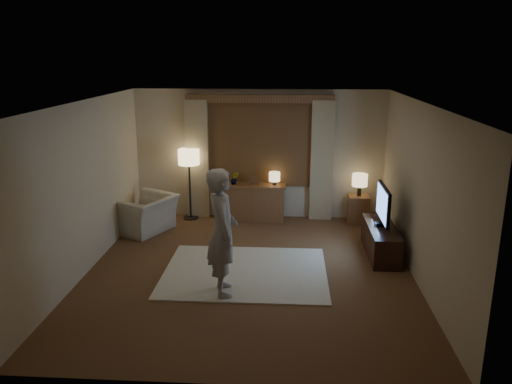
# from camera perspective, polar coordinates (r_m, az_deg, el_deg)

# --- Properties ---
(room) EXTENTS (5.04, 5.54, 2.64)m
(room) POSITION_cam_1_polar(r_m,az_deg,el_deg) (7.88, -0.54, 1.33)
(room) COLOR brown
(room) RESTS_ON ground
(rug) EXTENTS (2.50, 2.00, 0.02)m
(rug) POSITION_cam_1_polar(r_m,az_deg,el_deg) (7.81, -1.24, -9.11)
(rug) COLOR white
(rug) RESTS_ON floor
(sideboard) EXTENTS (1.20, 0.40, 0.70)m
(sideboard) POSITION_cam_1_polar(r_m,az_deg,el_deg) (10.07, -0.18, -1.29)
(sideboard) COLOR brown
(sideboard) RESTS_ON floor
(picture_frame) EXTENTS (0.16, 0.02, 0.20)m
(picture_frame) POSITION_cam_1_polar(r_m,az_deg,el_deg) (9.94, -0.18, 1.19)
(picture_frame) COLOR brown
(picture_frame) RESTS_ON sideboard
(plant) EXTENTS (0.16, 0.13, 0.30)m
(plant) POSITION_cam_1_polar(r_m,az_deg,el_deg) (9.97, -2.48, 1.51)
(plant) COLOR #999999
(plant) RESTS_ON sideboard
(table_lamp_sideboard) EXTENTS (0.22, 0.22, 0.30)m
(table_lamp_sideboard) POSITION_cam_1_polar(r_m,az_deg,el_deg) (9.90, 2.13, 1.70)
(table_lamp_sideboard) COLOR black
(table_lamp_sideboard) RESTS_ON sideboard
(floor_lamp) EXTENTS (0.42, 0.42, 1.44)m
(floor_lamp) POSITION_cam_1_polar(r_m,az_deg,el_deg) (10.02, -7.68, 3.55)
(floor_lamp) COLOR black
(floor_lamp) RESTS_ON floor
(armchair) EXTENTS (1.29, 1.35, 0.68)m
(armchair) POSITION_cam_1_polar(r_m,az_deg,el_deg) (9.66, -12.59, -2.47)
(armchair) COLOR beige
(armchair) RESTS_ON floor
(side_table) EXTENTS (0.40, 0.40, 0.56)m
(side_table) POSITION_cam_1_polar(r_m,az_deg,el_deg) (10.12, 11.59, -1.94)
(side_table) COLOR brown
(side_table) RESTS_ON floor
(table_lamp_side) EXTENTS (0.30, 0.30, 0.44)m
(table_lamp_side) POSITION_cam_1_polar(r_m,az_deg,el_deg) (9.96, 11.78, 1.28)
(table_lamp_side) COLOR black
(table_lamp_side) RESTS_ON side_table
(tv_stand) EXTENTS (0.45, 1.40, 0.50)m
(tv_stand) POSITION_cam_1_polar(r_m,az_deg,el_deg) (8.64, 14.07, -5.39)
(tv_stand) COLOR black
(tv_stand) RESTS_ON floor
(tv) EXTENTS (0.23, 0.95, 0.68)m
(tv) POSITION_cam_1_polar(r_m,az_deg,el_deg) (8.44, 14.34, -1.41)
(tv) COLOR black
(tv) RESTS_ON tv_stand
(person) EXTENTS (0.56, 0.73, 1.79)m
(person) POSITION_cam_1_polar(r_m,az_deg,el_deg) (6.85, -3.87, -4.60)
(person) COLOR #A6A19A
(person) RESTS_ON rug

